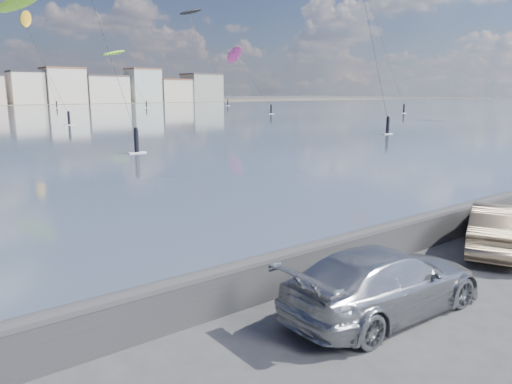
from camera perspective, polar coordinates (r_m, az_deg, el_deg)
ground at (r=9.80m, az=10.41°, el=-17.24°), size 700.00×700.00×0.00m
seawall at (r=11.33m, az=0.10°, el=-9.72°), size 400.00×0.36×1.08m
car_silver at (r=11.08m, az=14.46°, el=-9.85°), size 5.02×2.16×1.44m
car_champagne at (r=16.42m, az=26.08°, el=-3.66°), size 4.63×3.21×1.45m
kitesurfer_1 at (r=173.34m, az=-7.40°, el=19.59°), size 9.06×16.24×31.71m
kitesurfer_4 at (r=85.47m, az=-25.66°, el=18.62°), size 6.63×15.83×18.99m
kitesurfer_5 at (r=161.50m, az=-24.79°, el=17.47°), size 6.88×16.00×27.90m
kitesurfer_7 at (r=157.17m, az=-15.86°, el=14.98°), size 9.51×17.87×17.15m
kitesurfer_13 at (r=117.24m, az=-2.44°, el=15.30°), size 5.60×20.74×14.97m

